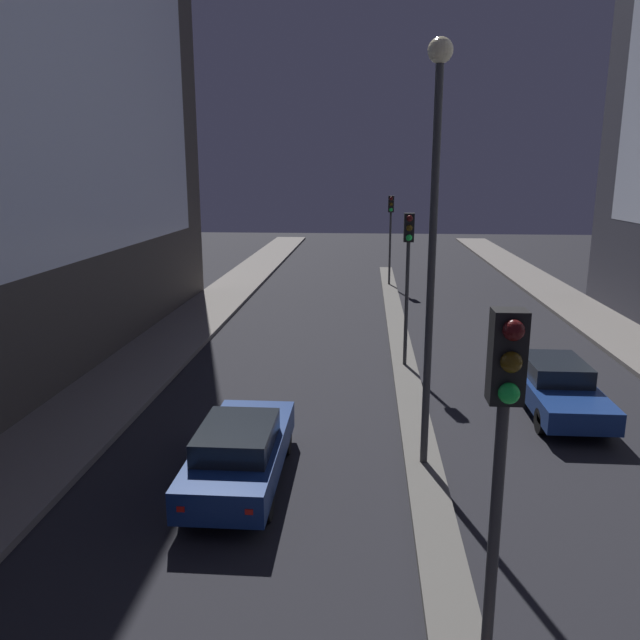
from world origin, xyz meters
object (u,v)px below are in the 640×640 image
at_px(traffic_light_mid, 408,256).
at_px(car_right_lane, 557,386).
at_px(car_left_lane, 240,451).
at_px(traffic_light_far, 391,220).
at_px(street_lamp, 434,200).
at_px(traffic_light_near, 501,445).

relative_size(traffic_light_mid, car_right_lane, 1.06).
bearing_deg(car_left_lane, traffic_light_far, 80.66).
bearing_deg(traffic_light_far, car_right_lane, -78.41).
xyz_separation_m(traffic_light_far, street_lamp, (0.00, -22.46, 2.04)).
xyz_separation_m(street_lamp, car_left_lane, (-3.86, -1.00, -5.07)).
bearing_deg(car_left_lane, car_right_lane, 31.04).
bearing_deg(traffic_light_near, traffic_light_mid, 90.00).
height_order(traffic_light_mid, car_right_lane, traffic_light_mid).
bearing_deg(traffic_light_mid, traffic_light_near, -90.00).
distance_m(traffic_light_mid, traffic_light_far, 15.32).
xyz_separation_m(traffic_light_near, street_lamp, (0.00, 7.05, 2.04)).
distance_m(traffic_light_near, street_lamp, 7.34).
distance_m(car_left_lane, car_right_lane, 9.01).
bearing_deg(traffic_light_mid, car_right_lane, -42.23).
distance_m(traffic_light_near, traffic_light_mid, 14.19).
relative_size(street_lamp, car_right_lane, 1.85).
xyz_separation_m(traffic_light_far, car_left_lane, (-3.86, -23.46, -3.03)).
bearing_deg(street_lamp, traffic_light_far, 90.00).
distance_m(street_lamp, car_left_lane, 6.45).
bearing_deg(traffic_light_far, traffic_light_mid, -90.00).
distance_m(traffic_light_mid, street_lamp, 7.43).
xyz_separation_m(traffic_light_mid, traffic_light_far, (0.00, 15.32, 0.00)).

